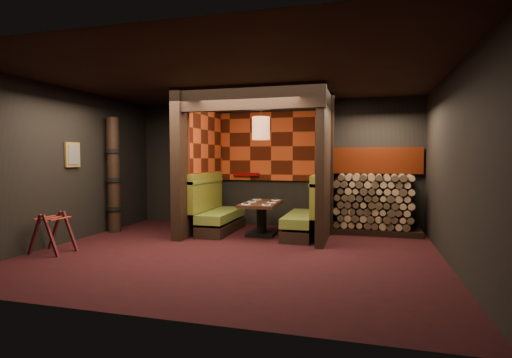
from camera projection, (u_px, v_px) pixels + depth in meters
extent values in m
cube|color=black|center=(235.00, 253.00, 6.56)|extent=(6.50, 5.50, 0.02)
cube|color=black|center=(234.00, 77.00, 6.41)|extent=(6.50, 5.50, 0.02)
cube|color=black|center=(273.00, 164.00, 9.14)|extent=(6.50, 0.02, 2.85)
cube|color=black|center=(143.00, 173.00, 3.83)|extent=(6.50, 0.02, 2.85)
cube|color=black|center=(67.00, 165.00, 7.35)|extent=(0.02, 5.50, 2.85)
cube|color=black|center=(454.00, 168.00, 5.62)|extent=(0.02, 5.50, 2.85)
cube|color=black|center=(199.00, 164.00, 8.43)|extent=(0.20, 2.20, 2.85)
cube|color=black|center=(326.00, 165.00, 7.77)|extent=(0.15, 2.10, 2.85)
cube|color=black|center=(246.00, 98.00, 7.10)|extent=(2.85, 0.18, 0.44)
cube|color=#AD3814|center=(271.00, 146.00, 9.08)|extent=(2.40, 0.06, 1.55)
cube|color=#AD3814|center=(207.00, 144.00, 8.54)|extent=(0.04, 1.85, 1.45)
cube|color=#610406|center=(247.00, 174.00, 9.21)|extent=(0.60, 0.12, 0.07)
cube|color=black|center=(221.00, 227.00, 8.37)|extent=(0.55, 1.60, 0.22)
cube|color=olive|center=(221.00, 215.00, 8.36)|extent=(0.55, 1.60, 0.18)
cube|color=brown|center=(206.00, 196.00, 8.42)|extent=(0.12, 1.60, 0.78)
cube|color=olive|center=(206.00, 180.00, 8.41)|extent=(0.15, 1.60, 0.06)
cube|color=black|center=(301.00, 231.00, 7.92)|extent=(0.55, 1.60, 0.22)
cube|color=olive|center=(301.00, 218.00, 7.91)|extent=(0.55, 1.60, 0.18)
cube|color=brown|center=(318.00, 199.00, 7.80)|extent=(0.12, 1.60, 0.78)
cube|color=olive|center=(318.00, 181.00, 7.78)|extent=(0.15, 1.60, 0.06)
cube|color=black|center=(262.00, 234.00, 8.02)|extent=(0.56, 0.56, 0.06)
cylinder|color=black|center=(262.00, 220.00, 8.01)|extent=(0.20, 0.20, 0.61)
cube|color=#382113|center=(262.00, 204.00, 7.99)|extent=(0.71, 1.28, 0.06)
cylinder|color=white|center=(246.00, 204.00, 7.61)|extent=(0.18, 0.18, 0.01)
cube|color=black|center=(246.00, 203.00, 7.61)|extent=(0.07, 0.11, 0.02)
cylinder|color=white|center=(266.00, 205.00, 7.52)|extent=(0.18, 0.18, 0.01)
cube|color=black|center=(266.00, 204.00, 7.51)|extent=(0.07, 0.11, 0.02)
cylinder|color=white|center=(252.00, 202.00, 8.04)|extent=(0.18, 0.18, 0.01)
cube|color=black|center=(252.00, 201.00, 8.03)|extent=(0.07, 0.11, 0.02)
cylinder|color=white|center=(271.00, 202.00, 7.94)|extent=(0.18, 0.18, 0.01)
cube|color=black|center=(271.00, 201.00, 7.94)|extent=(0.07, 0.11, 0.02)
cylinder|color=white|center=(257.00, 199.00, 8.46)|extent=(0.18, 0.18, 0.01)
cube|color=black|center=(257.00, 199.00, 8.46)|extent=(0.07, 0.11, 0.02)
cylinder|color=white|center=(276.00, 200.00, 8.36)|extent=(0.18, 0.18, 0.01)
cube|color=black|center=(276.00, 199.00, 8.36)|extent=(0.07, 0.11, 0.02)
cylinder|color=#A46640|center=(261.00, 128.00, 7.86)|extent=(0.35, 0.35, 0.45)
sphere|color=#FFC672|center=(261.00, 128.00, 7.86)|extent=(0.18, 0.18, 0.18)
cylinder|color=black|center=(261.00, 105.00, 7.83)|extent=(0.02, 0.02, 0.48)
cube|color=olive|center=(72.00, 155.00, 7.43)|extent=(0.04, 0.36, 0.46)
cube|color=#3F3F3F|center=(74.00, 155.00, 7.42)|extent=(0.01, 0.27, 0.36)
cube|color=#441216|center=(34.00, 236.00, 6.41)|extent=(0.32, 0.05, 0.71)
cube|color=#441216|center=(51.00, 237.00, 6.31)|extent=(0.32, 0.05, 0.71)
cube|color=#441216|center=(55.00, 231.00, 6.80)|extent=(0.32, 0.05, 0.71)
cube|color=#441216|center=(70.00, 232.00, 6.71)|extent=(0.32, 0.05, 0.71)
cube|color=maroon|center=(44.00, 217.00, 6.59)|extent=(0.06, 0.44, 0.01)
cube|color=maroon|center=(52.00, 218.00, 6.54)|extent=(0.06, 0.44, 0.01)
cube|color=maroon|center=(61.00, 218.00, 6.49)|extent=(0.06, 0.44, 0.01)
cylinder|color=black|center=(114.00, 175.00, 8.37)|extent=(0.26, 0.26, 2.40)
cylinder|color=black|center=(114.00, 208.00, 8.40)|extent=(0.31, 0.31, 0.09)
cylinder|color=black|center=(114.00, 180.00, 8.37)|extent=(0.31, 0.31, 0.09)
cylinder|color=black|center=(113.00, 151.00, 8.34)|extent=(0.31, 0.31, 0.09)
cube|color=black|center=(376.00, 231.00, 8.21)|extent=(1.73, 0.70, 0.12)
cube|color=brown|center=(377.00, 201.00, 8.18)|extent=(1.73, 0.70, 1.10)
cube|color=maroon|center=(377.00, 160.00, 8.45)|extent=(1.83, 0.10, 0.56)
cube|color=black|center=(331.00, 165.00, 8.00)|extent=(0.08, 0.08, 2.85)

